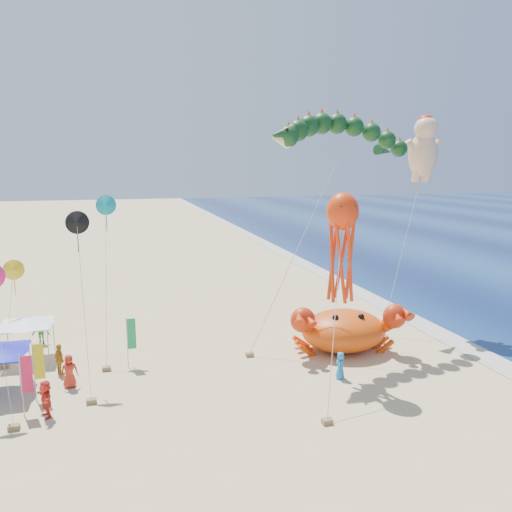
# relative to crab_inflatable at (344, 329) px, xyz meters

# --- Properties ---
(ground) EXTENTS (320.00, 320.00, 0.00)m
(ground) POSITION_rel_crab_inflatable_xyz_m (-3.79, -1.09, -1.48)
(ground) COLOR #D1B784
(ground) RESTS_ON ground
(foam_strip) EXTENTS (320.00, 320.00, 0.00)m
(foam_strip) POSITION_rel_crab_inflatable_xyz_m (8.21, -1.09, -1.47)
(foam_strip) COLOR silver
(foam_strip) RESTS_ON ground
(crab_inflatable) EXTENTS (7.64, 5.43, 3.35)m
(crab_inflatable) POSITION_rel_crab_inflatable_xyz_m (0.00, 0.00, 0.00)
(crab_inflatable) COLOR #DE480B
(crab_inflatable) RESTS_ON ground
(dragon_kite) EXTENTS (12.56, 6.20, 15.07)m
(dragon_kite) POSITION_rel_crab_inflatable_xyz_m (0.28, 2.00, 12.30)
(dragon_kite) COLOR #0E3414
(dragon_kite) RESTS_ON ground
(cherub_kite) EXTENTS (5.52, 3.54, 15.72)m
(cherub_kite) POSITION_rel_crab_inflatable_xyz_m (7.91, 4.05, 11.94)
(cherub_kite) COLOR #FAC698
(cherub_kite) RESTS_ON ground
(octopus_kite) EXTENTS (4.05, 6.07, 10.64)m
(octopus_kite) POSITION_rel_crab_inflatable_xyz_m (-2.06, -3.50, 6.57)
(octopus_kite) COLOR red
(octopus_kite) RESTS_ON ground
(canopy_white) EXTENTS (3.34, 3.34, 2.71)m
(canopy_white) POSITION_rel_crab_inflatable_xyz_m (-19.91, 4.10, 0.97)
(canopy_white) COLOR gray
(canopy_white) RESTS_ON ground
(feather_flags) EXTENTS (8.24, 4.80, 3.20)m
(feather_flags) POSITION_rel_crab_inflatable_xyz_m (-18.00, -1.20, 0.54)
(feather_flags) COLOR gray
(feather_flags) RESTS_ON ground
(beachgoers) EXTENTS (20.37, 12.32, 1.88)m
(beachgoers) POSITION_rel_crab_inflatable_xyz_m (-17.19, 0.42, -0.57)
(beachgoers) COLOR #216421
(beachgoers) RESTS_ON ground
(small_kites) EXTENTS (10.54, 11.54, 10.27)m
(small_kites) POSITION_rel_crab_inflatable_xyz_m (-19.06, 1.64, 5.38)
(small_kites) COLOR #F61B79
(small_kites) RESTS_ON ground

